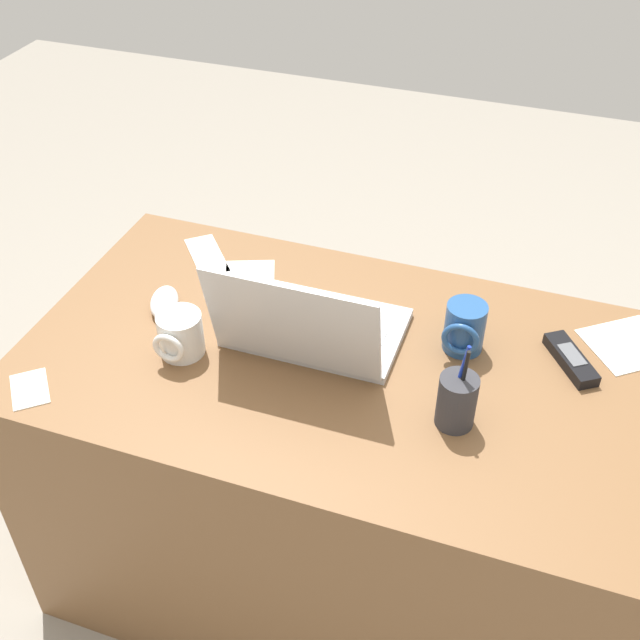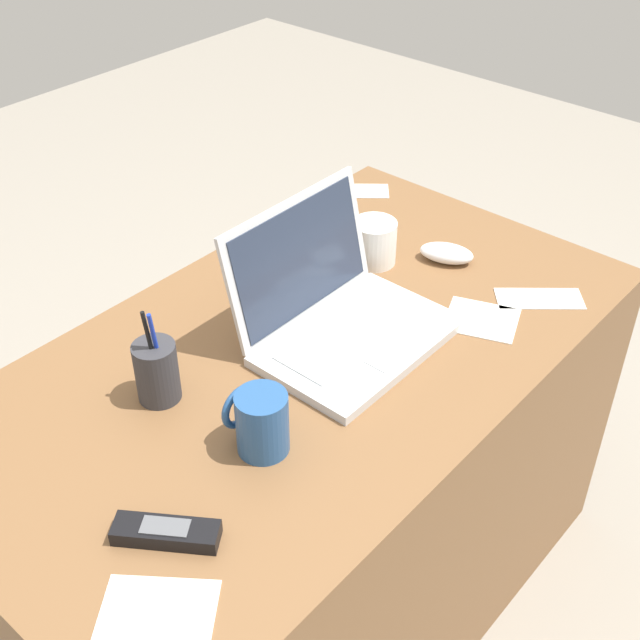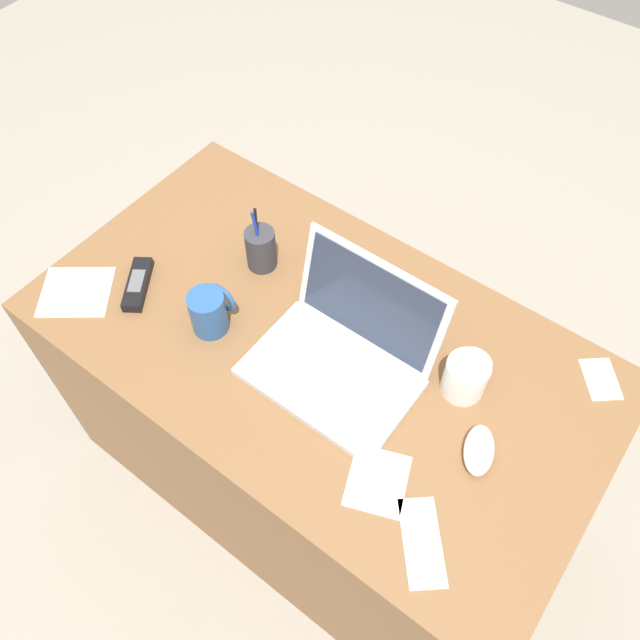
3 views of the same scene
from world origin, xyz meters
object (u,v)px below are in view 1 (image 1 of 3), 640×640
(coffee_mug_white, at_px, (464,328))
(coffee_mug_tall, at_px, (180,335))
(cordless_phone, at_px, (571,359))
(laptop, at_px, (310,326))
(pen_holder, at_px, (457,401))
(computer_mouse, at_px, (164,302))

(coffee_mug_white, bearing_deg, coffee_mug_tall, 20.49)
(cordless_phone, bearing_deg, laptop, 12.67)
(coffee_mug_white, relative_size, pen_holder, 0.59)
(computer_mouse, distance_m, coffee_mug_tall, 0.15)
(laptop, xyz_separation_m, pen_holder, (-0.32, 0.12, 0.01))
(coffee_mug_white, xyz_separation_m, cordless_phone, (-0.21, -0.02, -0.04))
(laptop, relative_size, pen_holder, 1.99)
(computer_mouse, bearing_deg, coffee_mug_white, 165.71)
(pen_holder, bearing_deg, cordless_phone, -128.74)
(laptop, xyz_separation_m, computer_mouse, (0.33, -0.01, -0.03))
(laptop, relative_size, coffee_mug_tall, 3.45)
(pen_holder, bearing_deg, laptop, -20.00)
(coffee_mug_white, bearing_deg, laptop, 16.98)
(computer_mouse, relative_size, coffee_mug_tall, 1.08)
(computer_mouse, relative_size, coffee_mug_white, 1.05)
(computer_mouse, bearing_deg, laptop, 157.01)
(coffee_mug_tall, bearing_deg, pen_holder, 179.05)
(coffee_mug_tall, xyz_separation_m, cordless_phone, (-0.74, -0.22, -0.03))
(coffee_mug_tall, distance_m, cordless_phone, 0.77)
(laptop, relative_size, cordless_phone, 2.39)
(coffee_mug_tall, bearing_deg, cordless_phone, -163.35)
(coffee_mug_white, distance_m, coffee_mug_tall, 0.56)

